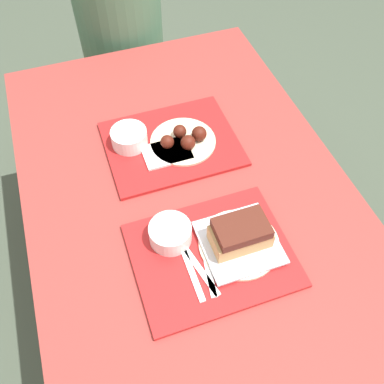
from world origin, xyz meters
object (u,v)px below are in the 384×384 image
object	(u,v)px
bowl_coleslaw_near	(170,233)
tray_far	(172,144)
bowl_coleslaw_far	(129,137)
person_seated_across	(119,20)
tray_near	(212,255)
brisket_sandwich_plate	(240,237)
wings_plate_far	(184,139)

from	to	relation	value
bowl_coleslaw_near	tray_far	bearing A→B (deg)	72.13
bowl_coleslaw_far	person_seated_across	world-z (taller)	person_seated_across
tray_far	person_seated_across	size ratio (longest dim) A/B	0.62
tray_near	bowl_coleslaw_near	size ratio (longest dim) A/B	3.64
bowl_coleslaw_near	brisket_sandwich_plate	size ratio (longest dim) A/B	0.53
brisket_sandwich_plate	person_seated_across	bearing A→B (deg)	92.23
tray_far	bowl_coleslaw_near	bearing A→B (deg)	-107.87
tray_far	bowl_coleslaw_near	xyz separation A→B (m)	(-0.11, -0.34, 0.04)
bowl_coleslaw_near	brisket_sandwich_plate	distance (m)	0.18
tray_near	brisket_sandwich_plate	xyz separation A→B (m)	(0.08, 0.00, 0.04)
tray_near	brisket_sandwich_plate	world-z (taller)	brisket_sandwich_plate
tray_far	wings_plate_far	size ratio (longest dim) A/B	1.98
wings_plate_far	person_seated_across	size ratio (longest dim) A/B	0.31
wings_plate_far	person_seated_across	xyz separation A→B (m)	(-0.03, 0.79, -0.03)
tray_far	brisket_sandwich_plate	distance (m)	0.42
bowl_coleslaw_near	tray_near	bearing A→B (deg)	-42.12
tray_far	wings_plate_far	bearing A→B (deg)	-24.56
wings_plate_far	person_seated_across	world-z (taller)	person_seated_across
tray_far	wings_plate_far	xyz separation A→B (m)	(0.04, -0.02, 0.02)
bowl_coleslaw_far	person_seated_across	distance (m)	0.75
tray_far	person_seated_across	bearing A→B (deg)	89.23
bowl_coleslaw_far	brisket_sandwich_plate	bearing A→B (deg)	-68.15
bowl_coleslaw_near	wings_plate_far	distance (m)	0.36
tray_near	person_seated_across	bearing A→B (deg)	88.49
tray_far	wings_plate_far	distance (m)	0.05
tray_near	bowl_coleslaw_far	xyz separation A→B (m)	(-0.11, 0.46, 0.04)
brisket_sandwich_plate	bowl_coleslaw_far	bearing A→B (deg)	111.85
tray_near	wings_plate_far	xyz separation A→B (m)	(0.06, 0.40, 0.02)
bowl_coleslaw_near	person_seated_across	bearing A→B (deg)	83.84
tray_near	bowl_coleslaw_near	xyz separation A→B (m)	(-0.09, 0.08, 0.04)
tray_far	brisket_sandwich_plate	size ratio (longest dim) A/B	1.91
brisket_sandwich_plate	wings_plate_far	bearing A→B (deg)	92.81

